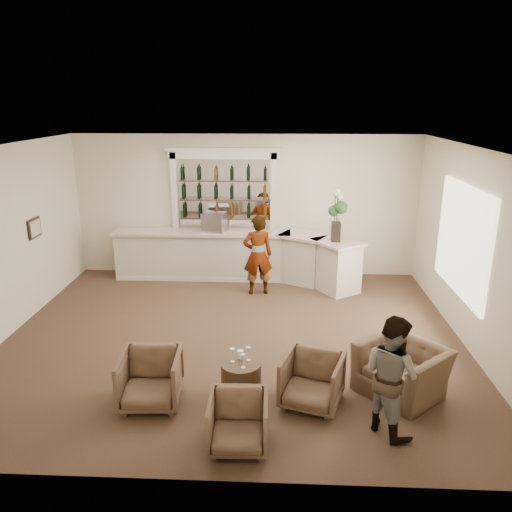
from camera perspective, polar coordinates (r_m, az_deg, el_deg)
The scene contains 19 objects.
ground at distance 8.98m, azimuth -2.62°, elevation -9.25°, with size 8.00×8.00×0.00m, color brown.
room_shell at distance 8.89m, azimuth -1.36°, elevation 6.45°, with size 8.04×7.02×3.32m.
bar_counter at distance 11.56m, azimuth -2.12°, elevation -0.00°, with size 5.72×1.80×1.14m.
back_bar_alcove at distance 11.64m, azimuth -3.70°, elevation 7.50°, with size 2.64×0.25×3.00m.
cocktail_table at distance 7.28m, azimuth -1.72°, elevation -13.84°, with size 0.57×0.57×0.50m, color #46321E.
sommelier at distance 10.63m, azimuth 0.20°, elevation 0.11°, with size 0.63×0.42×1.74m, color gray.
guest at distance 6.54m, azimuth 15.20°, elevation -12.97°, with size 0.76×0.59×1.57m, color gray.
armchair_left at distance 7.17m, azimuth -11.95°, elevation -13.58°, with size 0.81×0.83×0.76m, color brown.
armchair_center at distance 6.31m, azimuth -2.05°, elevation -18.46°, with size 0.71×0.73×0.67m, color brown.
armchair_right at distance 7.06m, azimuth 6.42°, elevation -13.97°, with size 0.78×0.80×0.73m, color brown.
armchair_far at distance 7.56m, azimuth 16.30°, elevation -12.34°, with size 1.12×0.97×0.73m, color brown.
espresso_machine at distance 11.44m, azimuth -4.82°, elevation 3.86°, with size 0.50×0.42×0.44m, color #B6B6BB.
flower_vase at distance 10.65m, azimuth 9.21°, elevation 4.95°, with size 0.30×0.30×1.12m.
wine_glass_bar_left at distance 11.46m, azimuth -2.97°, elevation 3.33°, with size 0.07×0.07×0.21m, color white, non-canonical shape.
wine_glass_bar_right at distance 11.42m, azimuth 2.43°, elevation 3.29°, with size 0.07×0.07×0.21m, color white, non-canonical shape.
wine_glass_tbl_a at distance 7.14m, azimuth -2.71°, elevation -11.25°, with size 0.07×0.07×0.21m, color white, non-canonical shape.
wine_glass_tbl_b at distance 7.17m, azimuth -0.89°, elevation -11.11°, with size 0.07×0.07×0.21m, color white, non-canonical shape.
wine_glass_tbl_c at distance 6.99m, azimuth -1.50°, elevation -11.92°, with size 0.07×0.07×0.21m, color white, non-canonical shape.
napkin_holder at distance 7.25m, azimuth -1.82°, elevation -11.17°, with size 0.08×0.08×0.12m, color white.
Camera 1 is at (0.78, -7.99, 4.03)m, focal length 35.00 mm.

